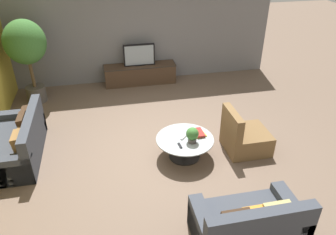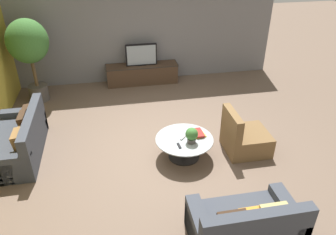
{
  "view_description": "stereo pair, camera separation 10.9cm",
  "coord_description": "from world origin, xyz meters",
  "px_view_note": "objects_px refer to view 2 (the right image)",
  "views": [
    {
      "loc": [
        -0.91,
        -5.29,
        3.79
      ],
      "look_at": [
        0.2,
        0.04,
        0.55
      ],
      "focal_mm": 35.0,
      "sensor_mm": 36.0,
      "label": 1
    },
    {
      "loc": [
        -0.81,
        -5.31,
        3.79
      ],
      "look_at": [
        0.2,
        0.04,
        0.55
      ],
      "focal_mm": 35.0,
      "sensor_mm": 36.0,
      "label": 2
    }
  ],
  "objects_px": {
    "potted_plant_tabletop": "(192,135)",
    "media_console": "(142,74)",
    "television": "(141,55)",
    "potted_palm_tall": "(28,46)",
    "couch_near_entry": "(245,226)",
    "couch_by_wall": "(19,141)",
    "armchair_wicker": "(244,138)",
    "coffee_table": "(184,144)"
  },
  "relations": [
    {
      "from": "television",
      "to": "couch_by_wall",
      "type": "height_order",
      "value": "television"
    },
    {
      "from": "potted_palm_tall",
      "to": "media_console",
      "type": "bearing_deg",
      "value": 11.52
    },
    {
      "from": "coffee_table",
      "to": "armchair_wicker",
      "type": "height_order",
      "value": "armchair_wicker"
    },
    {
      "from": "coffee_table",
      "to": "armchair_wicker",
      "type": "bearing_deg",
      "value": -0.49
    },
    {
      "from": "television",
      "to": "potted_palm_tall",
      "type": "xyz_separation_m",
      "value": [
        -2.63,
        -0.53,
        0.58
      ]
    },
    {
      "from": "media_console",
      "to": "couch_near_entry",
      "type": "distance_m",
      "value": 5.52
    },
    {
      "from": "couch_by_wall",
      "to": "potted_plant_tabletop",
      "type": "xyz_separation_m",
      "value": [
        3.1,
        -0.78,
        0.27
      ]
    },
    {
      "from": "coffee_table",
      "to": "media_console",
      "type": "bearing_deg",
      "value": 96.13
    },
    {
      "from": "couch_by_wall",
      "to": "potted_plant_tabletop",
      "type": "distance_m",
      "value": 3.21
    },
    {
      "from": "media_console",
      "to": "coffee_table",
      "type": "height_order",
      "value": "media_console"
    },
    {
      "from": "potted_plant_tabletop",
      "to": "media_console",
      "type": "bearing_deg",
      "value": 97.43
    },
    {
      "from": "media_console",
      "to": "potted_palm_tall",
      "type": "distance_m",
      "value": 2.9
    },
    {
      "from": "couch_near_entry",
      "to": "armchair_wicker",
      "type": "xyz_separation_m",
      "value": [
        0.79,
        2.0,
        -0.02
      ]
    },
    {
      "from": "potted_plant_tabletop",
      "to": "couch_by_wall",
      "type": "bearing_deg",
      "value": 165.91
    },
    {
      "from": "armchair_wicker",
      "to": "potted_palm_tall",
      "type": "bearing_deg",
      "value": 54.87
    },
    {
      "from": "couch_by_wall",
      "to": "television",
      "type": "bearing_deg",
      "value": 136.87
    },
    {
      "from": "couch_by_wall",
      "to": "coffee_table",
      "type": "bearing_deg",
      "value": 77.92
    },
    {
      "from": "television",
      "to": "coffee_table",
      "type": "height_order",
      "value": "television"
    },
    {
      "from": "television",
      "to": "coffee_table",
      "type": "xyz_separation_m",
      "value": [
        0.37,
        -3.45,
        -0.52
      ]
    },
    {
      "from": "coffee_table",
      "to": "couch_near_entry",
      "type": "distance_m",
      "value": 2.05
    },
    {
      "from": "couch_near_entry",
      "to": "couch_by_wall",
      "type": "bearing_deg",
      "value": -38.23
    },
    {
      "from": "coffee_table",
      "to": "potted_plant_tabletop",
      "type": "relative_size",
      "value": 3.6
    },
    {
      "from": "couch_by_wall",
      "to": "couch_near_entry",
      "type": "height_order",
      "value": "same"
    },
    {
      "from": "media_console",
      "to": "couch_by_wall",
      "type": "relative_size",
      "value": 1.1
    },
    {
      "from": "media_console",
      "to": "couch_by_wall",
      "type": "xyz_separation_m",
      "value": [
        -2.63,
        -2.81,
        0.02
      ]
    },
    {
      "from": "potted_plant_tabletop",
      "to": "television",
      "type": "bearing_deg",
      "value": 97.43
    },
    {
      "from": "couch_by_wall",
      "to": "media_console",
      "type": "bearing_deg",
      "value": 136.89
    },
    {
      "from": "media_console",
      "to": "couch_by_wall",
      "type": "bearing_deg",
      "value": -133.11
    },
    {
      "from": "armchair_wicker",
      "to": "potted_palm_tall",
      "type": "relative_size",
      "value": 0.43
    },
    {
      "from": "media_console",
      "to": "potted_palm_tall",
      "type": "xyz_separation_m",
      "value": [
        -2.63,
        -0.54,
        1.11
      ]
    },
    {
      "from": "television",
      "to": "couch_near_entry",
      "type": "xyz_separation_m",
      "value": [
        0.74,
        -5.47,
        -0.51
      ]
    },
    {
      "from": "media_console",
      "to": "armchair_wicker",
      "type": "bearing_deg",
      "value": -66.1
    },
    {
      "from": "media_console",
      "to": "potted_plant_tabletop",
      "type": "bearing_deg",
      "value": -82.57
    },
    {
      "from": "couch_near_entry",
      "to": "potted_palm_tall",
      "type": "height_order",
      "value": "potted_palm_tall"
    },
    {
      "from": "media_console",
      "to": "television",
      "type": "xyz_separation_m",
      "value": [
        -0.0,
        -0.0,
        0.53
      ]
    },
    {
      "from": "coffee_table",
      "to": "potted_palm_tall",
      "type": "bearing_deg",
      "value": 135.77
    },
    {
      "from": "armchair_wicker",
      "to": "potted_palm_tall",
      "type": "height_order",
      "value": "potted_palm_tall"
    },
    {
      "from": "television",
      "to": "couch_near_entry",
      "type": "height_order",
      "value": "television"
    },
    {
      "from": "television",
      "to": "coffee_table",
      "type": "bearing_deg",
      "value": -83.87
    },
    {
      "from": "television",
      "to": "potted_plant_tabletop",
      "type": "distance_m",
      "value": 3.63
    },
    {
      "from": "media_console",
      "to": "couch_near_entry",
      "type": "height_order",
      "value": "couch_near_entry"
    },
    {
      "from": "television",
      "to": "potted_palm_tall",
      "type": "bearing_deg",
      "value": -168.52
    }
  ]
}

